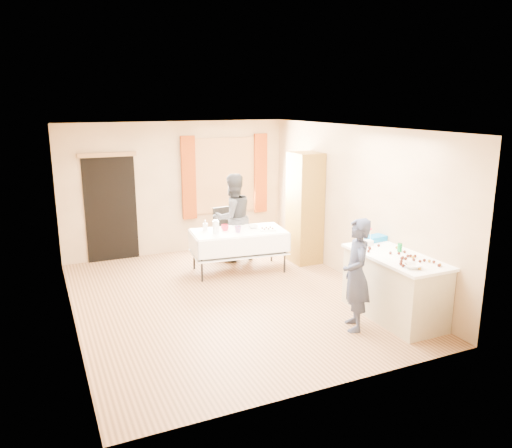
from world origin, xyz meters
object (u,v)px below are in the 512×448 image
cabinet (305,208)px  counter (394,286)px  chair (227,242)px  party_table (239,247)px  woman (233,218)px  girl (356,275)px

cabinet → counter: bearing=-92.1°
cabinet → chair: bearing=145.5°
counter → chair: chair is taller
party_table → woman: size_ratio=1.04×
cabinet → woman: bearing=152.5°
chair → woman: size_ratio=0.58×
chair → woman: woman is taller
chair → woman: (0.05, -0.23, 0.54)m
cabinet → party_table: 1.47m
counter → cabinet: bearing=87.9°
woman → chair: bearing=-86.9°
party_table → woman: bearing=83.3°
counter → woman: bearing=108.2°
chair → counter: bearing=-79.4°
counter → woman: (-1.10, 3.35, 0.38)m
cabinet → party_table: (-1.34, -0.01, -0.59)m
party_table → woman: 0.76m
party_table → girl: size_ratio=1.14×
woman → cabinet: bearing=144.1°
girl → counter: bearing=118.9°
cabinet → party_table: bearing=-179.4°
cabinet → girl: size_ratio=1.36×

